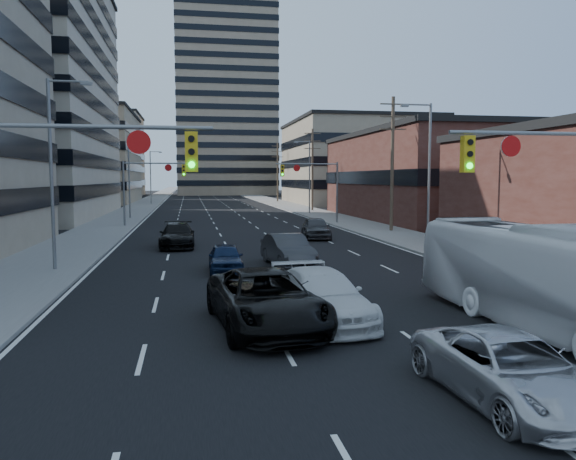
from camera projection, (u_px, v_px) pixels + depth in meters
The scene contains 29 objects.
road_surface at pixel (206, 197), 136.26m from camera, with size 18.00×300.00×0.02m, color black.
sidewalk_left at pixel (158, 197), 134.26m from camera, with size 5.00×300.00×0.15m, color slate.
sidewalk_right at pixel (253, 196), 138.25m from camera, with size 5.00×300.00×0.15m, color slate.
office_left_far at pixel (78, 159), 101.95m from camera, with size 20.00×30.00×16.00m, color gray.
storefront_right_mid at pixel (449, 178), 61.58m from camera, with size 20.00×30.00×9.00m, color #472119.
office_right_far at pixel (356, 164), 98.78m from camera, with size 22.00×28.00×14.00m, color gray.
apartment_tower at pixel (225, 89), 154.25m from camera, with size 26.00×26.00×58.00m, color gray.
bg_block_left at pixel (92, 156), 140.29m from camera, with size 24.00×24.00×20.00m, color #ADA089.
bg_block_right at pixel (334, 172), 141.27m from camera, with size 22.00×22.00×12.00m, color gray.
signal_near_left at pixel (64, 182), 14.95m from camera, with size 6.59×0.33×6.00m.
signal_near_right at pixel (566, 181), 17.53m from camera, with size 6.59×0.33×6.00m.
signal_far_left at pixel (150, 180), 51.19m from camera, with size 6.09×0.33×6.00m.
signal_far_right at pixel (314, 180), 53.85m from camera, with size 6.09×0.33×6.00m.
utility_pole_block at pixel (392, 162), 45.68m from camera, with size 2.20×0.28×11.00m.
utility_pole_midblock at pixel (312, 168), 75.10m from camera, with size 2.20×0.28×11.00m.
utility_pole_distant at pixel (278, 171), 104.51m from camera, with size 2.20×0.28×11.00m.
streetlight_left_near at pixel (55, 165), 26.15m from camera, with size 2.03×0.22×9.00m.
streetlight_left_mid at pixel (131, 172), 60.47m from camera, with size 2.03×0.22×9.00m.
streetlight_left_far at pixel (152, 175), 94.79m from camera, with size 2.03×0.22×9.00m.
streetlight_right_near at pixel (427, 168), 34.64m from camera, with size 2.03×0.22×9.00m.
streetlight_right_far at pixel (308, 173), 68.96m from camera, with size 2.03×0.22×9.00m.
black_pickup at pixel (266, 300), 16.52m from camera, with size 2.84×6.16×1.71m, color black.
white_van at pixel (321, 296), 17.33m from camera, with size 2.21×5.44×1.58m, color silver.
silver_suv at pixel (510, 369), 11.06m from camera, with size 2.25×4.88×1.36m, color silver.
transit_bus at pixel (552, 279), 16.04m from camera, with size 2.62×11.19×3.12m, color white.
sedan_blue at pixel (226, 258), 26.63m from camera, with size 1.58×3.92×1.34m, color #0E1C39.
sedan_grey_center at pixel (288, 250), 28.34m from camera, with size 1.70×4.88×1.61m, color #2F2F32.
sedan_black_far at pixel (177, 235), 35.94m from camera, with size 2.18×5.35×1.55m, color black.
sedan_grey_right at pixel (316, 228), 41.23m from camera, with size 1.87×4.64×1.58m, color #363538.
Camera 1 is at (-4.19, -7.81, 4.42)m, focal length 35.00 mm.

